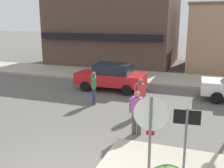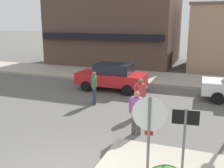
{
  "view_description": "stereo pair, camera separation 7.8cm",
  "coord_description": "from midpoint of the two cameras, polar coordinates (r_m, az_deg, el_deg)",
  "views": [
    {
      "loc": [
        3.18,
        -5.12,
        3.99
      ],
      "look_at": [
        -0.27,
        4.5,
        1.5
      ],
      "focal_mm": 42.0,
      "sensor_mm": 36.0,
      "label": 1
    },
    {
      "loc": [
        3.25,
        -5.09,
        3.99
      ],
      "look_at": [
        -0.27,
        4.5,
        1.5
      ],
      "focal_mm": 42.0,
      "sensor_mm": 36.0,
      "label": 2
    }
  ],
  "objects": [
    {
      "name": "stop_sign",
      "position": [
        6.32,
        8.4,
        -9.5
      ],
      "size": [
        0.82,
        0.11,
        2.3
      ],
      "color": "slate",
      "rests_on": "ground"
    },
    {
      "name": "pedestrian_crossing_far",
      "position": [
        9.3,
        5.59,
        -5.99
      ],
      "size": [
        0.55,
        0.24,
        1.61
      ],
      "color": "#4C473D",
      "rests_on": "ground"
    },
    {
      "name": "kerb_far",
      "position": [
        18.52,
        9.69,
        1.29
      ],
      "size": [
        80.0,
        4.0,
        0.15
      ],
      "primitive_type": "cube",
      "color": "#A89E8C",
      "rests_on": "ground"
    },
    {
      "name": "pedestrian_kerb_side",
      "position": [
        12.65,
        -3.74,
        -0.63
      ],
      "size": [
        0.34,
        0.54,
        1.61
      ],
      "color": "#2D334C",
      "rests_on": "ground"
    },
    {
      "name": "building_corner_shop",
      "position": [
        25.6,
        1.3,
        12.94
      ],
      "size": [
        11.26,
        9.34,
        7.31
      ],
      "color": "brown",
      "rests_on": "ground"
    },
    {
      "name": "one_way_sign",
      "position": [
        6.33,
        15.76,
        -11.68
      ],
      "size": [
        0.6,
        0.08,
        2.1
      ],
      "color": "slate",
      "rests_on": "ground"
    },
    {
      "name": "pedestrian_crossing_near",
      "position": [
        11.2,
        6.33,
        -2.58
      ],
      "size": [
        0.46,
        0.44,
        1.61
      ],
      "color": "gray",
      "rests_on": "ground"
    },
    {
      "name": "parked_car_nearest",
      "position": [
        15.27,
        0.12,
        1.68
      ],
      "size": [
        4.02,
        1.91,
        1.56
      ],
      "color": "red",
      "rests_on": "ground"
    }
  ]
}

